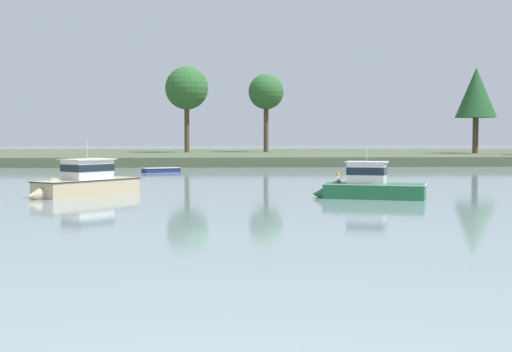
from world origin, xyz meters
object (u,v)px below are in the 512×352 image
(dinghy_navy, at_px, (161,171))
(mooring_buoy_orange, at_px, (338,174))
(cruiser_green, at_px, (363,190))
(cruiser_sand, at_px, (79,187))

(dinghy_navy, bearing_deg, mooring_buoy_orange, -19.56)
(cruiser_green, distance_m, dinghy_navy, 33.63)
(dinghy_navy, height_order, cruiser_sand, cruiser_sand)
(dinghy_navy, distance_m, cruiser_sand, 28.12)
(dinghy_navy, height_order, mooring_buoy_orange, dinghy_navy)
(cruiser_green, bearing_deg, dinghy_navy, 113.96)
(mooring_buoy_orange, bearing_deg, cruiser_green, -96.29)
(cruiser_green, xyz_separation_m, dinghy_navy, (-13.66, 30.73, -0.35))
(cruiser_sand, bearing_deg, dinghy_navy, 83.71)
(cruiser_green, distance_m, mooring_buoy_orange, 25.06)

